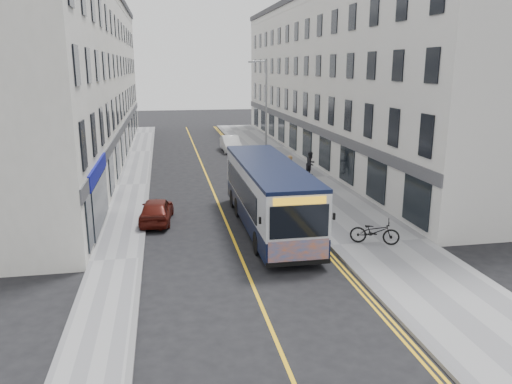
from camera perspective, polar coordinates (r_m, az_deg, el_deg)
name	(u,v)px	position (r m, az deg, el deg)	size (l,w,h in m)	color
ground	(235,244)	(22.03, -2.38, -5.93)	(140.00, 140.00, 0.00)	black
pavement_east	(300,178)	(34.57, 5.05, 1.58)	(4.50, 64.00, 0.12)	gray
pavement_west	(133,185)	(33.41, -13.89, 0.77)	(2.00, 64.00, 0.12)	gray
kerb_east	(268,179)	(34.04, 1.39, 1.44)	(0.18, 64.00, 0.13)	slate
kerb_west	(149,184)	(33.36, -12.18, 0.85)	(0.18, 64.00, 0.13)	slate
road_centre_line	(210,183)	(33.48, -5.32, 1.05)	(0.12, 64.00, 0.01)	yellow
road_dbl_yellow_inner	(262,181)	(33.97, 0.65, 1.31)	(0.10, 64.00, 0.01)	yellow
road_dbl_yellow_outer	(265,181)	(34.01, 0.98, 1.32)	(0.10, 64.00, 0.01)	yellow
terrace_east	(333,79)	(43.92, 8.80, 12.62)	(6.00, 46.00, 13.00)	silver
terrace_west	(81,80)	(41.95, -19.35, 11.94)	(6.00, 46.00, 13.00)	white
streetlamp	(265,113)	(35.34, 1.03, 9.00)	(1.32, 0.18, 8.00)	gray
city_bus	(268,193)	(23.58, 1.43, -0.13)	(2.56, 10.98, 3.19)	black
bicycle	(375,232)	(22.09, 13.41, -4.41)	(0.73, 2.10, 1.10)	black
pedestrian_near	(290,171)	(31.96, 3.91, 2.46)	(0.71, 0.47, 1.96)	#977145
pedestrian_far	(311,164)	(35.13, 6.26, 3.25)	(0.81, 0.63, 1.68)	black
car_white	(231,144)	(45.77, -2.92, 5.53)	(1.48, 4.26, 1.40)	white
car_maroon	(157,210)	(25.27, -11.30, -2.04)	(1.49, 3.70, 1.26)	#52140D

